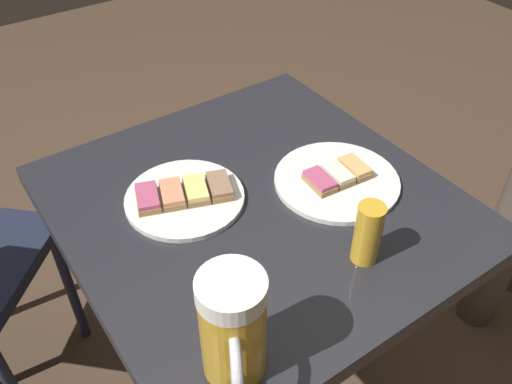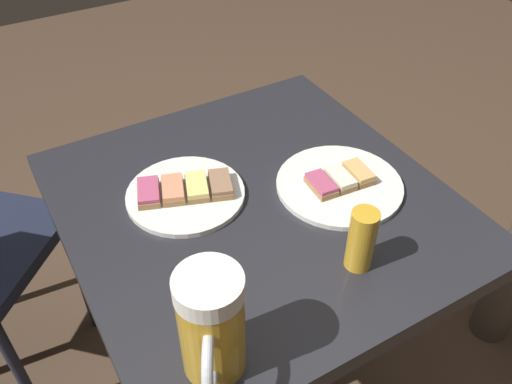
# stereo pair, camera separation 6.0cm
# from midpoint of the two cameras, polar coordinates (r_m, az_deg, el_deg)

# --- Properties ---
(cafe_table) EXTENTS (0.70, 0.67, 0.78)m
(cafe_table) POSITION_cam_midpoint_polar(r_m,az_deg,el_deg) (1.12, 1.54, -8.20)
(cafe_table) COLOR black
(cafe_table) RESTS_ON ground_plane
(plate_near) EXTENTS (0.22, 0.22, 0.03)m
(plate_near) POSITION_cam_midpoint_polar(r_m,az_deg,el_deg) (0.99, -5.79, -0.09)
(plate_near) COLOR white
(plate_near) RESTS_ON cafe_table
(plate_far) EXTENTS (0.24, 0.24, 0.03)m
(plate_far) POSITION_cam_midpoint_polar(r_m,az_deg,el_deg) (1.02, 10.48, 0.83)
(plate_far) COLOR white
(plate_far) RESTS_ON cafe_table
(beer_mug) EXTENTS (0.14, 0.10, 0.17)m
(beer_mug) POSITION_cam_midpoint_polar(r_m,az_deg,el_deg) (0.70, -2.23, -14.22)
(beer_mug) COLOR gold
(beer_mug) RESTS_ON cafe_table
(beer_glass_small) EXTENTS (0.04, 0.04, 0.11)m
(beer_glass_small) POSITION_cam_midpoint_polar(r_m,az_deg,el_deg) (0.86, 13.08, -5.00)
(beer_glass_small) COLOR gold
(beer_glass_small) RESTS_ON cafe_table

